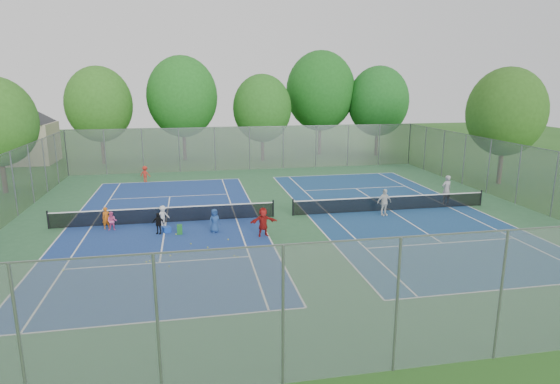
# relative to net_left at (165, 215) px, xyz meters

# --- Properties ---
(ground) EXTENTS (120.00, 120.00, 0.00)m
(ground) POSITION_rel_net_left_xyz_m (7.00, 0.00, -0.46)
(ground) COLOR #24561A
(ground) RESTS_ON ground
(court_pad) EXTENTS (32.00, 32.00, 0.01)m
(court_pad) POSITION_rel_net_left_xyz_m (7.00, 0.00, -0.45)
(court_pad) COLOR #2E633B
(court_pad) RESTS_ON ground
(court_left) EXTENTS (10.97, 23.77, 0.01)m
(court_left) POSITION_rel_net_left_xyz_m (0.00, 0.00, -0.44)
(court_left) COLOR navy
(court_left) RESTS_ON court_pad
(court_right) EXTENTS (10.97, 23.77, 0.01)m
(court_right) POSITION_rel_net_left_xyz_m (14.00, 0.00, -0.44)
(court_right) COLOR navy
(court_right) RESTS_ON court_pad
(net_left) EXTENTS (12.87, 0.10, 0.91)m
(net_left) POSITION_rel_net_left_xyz_m (0.00, 0.00, 0.00)
(net_left) COLOR black
(net_left) RESTS_ON ground
(net_right) EXTENTS (12.87, 0.10, 0.91)m
(net_right) POSITION_rel_net_left_xyz_m (14.00, 0.00, 0.00)
(net_right) COLOR black
(net_right) RESTS_ON ground
(fence_north) EXTENTS (32.00, 0.10, 4.00)m
(fence_north) POSITION_rel_net_left_xyz_m (7.00, 16.00, 1.54)
(fence_north) COLOR gray
(fence_north) RESTS_ON ground
(fence_south) EXTENTS (32.00, 0.10, 4.00)m
(fence_south) POSITION_rel_net_left_xyz_m (7.00, -16.00, 1.54)
(fence_south) COLOR gray
(fence_south) RESTS_ON ground
(fence_east) EXTENTS (0.10, 32.00, 4.00)m
(fence_east) POSITION_rel_net_left_xyz_m (23.00, 0.00, 1.54)
(fence_east) COLOR gray
(fence_east) RESTS_ON ground
(house) EXTENTS (11.03, 11.03, 7.30)m
(house) POSITION_rel_net_left_xyz_m (-15.00, 24.00, 3.76)
(house) COLOR #B7A88C
(house) RESTS_ON ground
(tree_nw) EXTENTS (6.40, 6.40, 9.58)m
(tree_nw) POSITION_rel_net_left_xyz_m (-7.00, 22.00, 5.44)
(tree_nw) COLOR #443326
(tree_nw) RESTS_ON ground
(tree_nl) EXTENTS (7.20, 7.20, 10.69)m
(tree_nl) POSITION_rel_net_left_xyz_m (1.00, 23.00, 6.09)
(tree_nl) COLOR #443326
(tree_nl) RESTS_ON ground
(tree_nc) EXTENTS (6.00, 6.00, 8.85)m
(tree_nc) POSITION_rel_net_left_xyz_m (9.00, 21.00, 4.94)
(tree_nc) COLOR #443326
(tree_nc) RESTS_ON ground
(tree_nr) EXTENTS (7.60, 7.60, 11.42)m
(tree_nr) POSITION_rel_net_left_xyz_m (16.00, 24.00, 6.59)
(tree_nr) COLOR #443326
(tree_nr) RESTS_ON ground
(tree_ne) EXTENTS (6.60, 6.60, 9.77)m
(tree_ne) POSITION_rel_net_left_xyz_m (22.00, 22.00, 5.51)
(tree_ne) COLOR #443326
(tree_ne) RESTS_ON ground
(tree_side_e) EXTENTS (6.00, 6.00, 9.20)m
(tree_side_e) POSITION_rel_net_left_xyz_m (26.00, 6.00, 5.29)
(tree_side_e) COLOR #443326
(tree_side_e) RESTS_ON ground
(ball_crate) EXTENTS (0.49, 0.49, 0.33)m
(ball_crate) POSITION_rel_net_left_xyz_m (0.14, -1.88, -0.29)
(ball_crate) COLOR #1745B1
(ball_crate) RESTS_ON ground
(ball_hopper) EXTENTS (0.28, 0.28, 0.54)m
(ball_hopper) POSITION_rel_net_left_xyz_m (0.84, -2.35, -0.19)
(ball_hopper) COLOR #217C2A
(ball_hopper) RESTS_ON ground
(student_a) EXTENTS (0.54, 0.46, 1.25)m
(student_a) POSITION_rel_net_left_xyz_m (-3.18, -0.60, 0.17)
(student_a) COLOR #CD6113
(student_a) RESTS_ON ground
(student_b) EXTENTS (0.56, 0.45, 1.06)m
(student_b) POSITION_rel_net_left_xyz_m (-2.83, -0.94, 0.08)
(student_b) COLOR pink
(student_b) RESTS_ON ground
(student_c) EXTENTS (0.89, 0.78, 1.19)m
(student_c) POSITION_rel_net_left_xyz_m (-0.11, -0.60, 0.14)
(student_c) COLOR silver
(student_c) RESTS_ON ground
(student_d) EXTENTS (0.75, 0.52, 1.18)m
(student_d) POSITION_rel_net_left_xyz_m (-0.28, -2.07, 0.14)
(student_d) COLOR black
(student_d) RESTS_ON ground
(student_e) EXTENTS (0.76, 0.63, 1.33)m
(student_e) POSITION_rel_net_left_xyz_m (2.72, -2.38, 0.21)
(student_e) COLOR navy
(student_e) RESTS_ON ground
(student_f) EXTENTS (1.50, 0.60, 1.57)m
(student_f) POSITION_rel_net_left_xyz_m (5.22, -3.51, 0.33)
(student_f) COLOR #A81B18
(student_f) RESTS_ON ground
(child_far_baseline) EXTENTS (0.97, 0.75, 1.33)m
(child_far_baseline) POSITION_rel_net_left_xyz_m (-2.14, 12.09, 0.21)
(child_far_baseline) COLOR red
(child_far_baseline) RESTS_ON ground
(instructor) EXTENTS (0.77, 0.56, 1.94)m
(instructor) POSITION_rel_net_left_xyz_m (18.42, 0.98, 0.52)
(instructor) COLOR #969698
(instructor) RESTS_ON ground
(teen_court_b) EXTENTS (1.04, 0.58, 1.67)m
(teen_court_b) POSITION_rel_net_left_xyz_m (13.13, -0.98, 0.38)
(teen_court_b) COLOR silver
(teen_court_b) RESTS_ON ground
(tennis_ball_0) EXTENTS (0.07, 0.07, 0.07)m
(tennis_ball_0) POSITION_rel_net_left_xyz_m (3.40, -6.24, -0.42)
(tennis_ball_0) COLOR #CAE334
(tennis_ball_0) RESTS_ON ground
(tennis_ball_1) EXTENTS (0.07, 0.07, 0.07)m
(tennis_ball_1) POSITION_rel_net_left_xyz_m (0.64, -2.43, -0.42)
(tennis_ball_1) COLOR #E3F037
(tennis_ball_1) RESTS_ON ground
(tennis_ball_2) EXTENTS (0.07, 0.07, 0.07)m
(tennis_ball_2) POSITION_rel_net_left_xyz_m (3.32, -3.85, -0.42)
(tennis_ball_2) COLOR yellow
(tennis_ball_2) RESTS_ON ground
(tennis_ball_3) EXTENTS (0.07, 0.07, 0.07)m
(tennis_ball_3) POSITION_rel_net_left_xyz_m (-0.45, -6.16, -0.42)
(tennis_ball_3) COLOR #CCE735
(tennis_ball_3) RESTS_ON ground
(tennis_ball_4) EXTENTS (0.07, 0.07, 0.07)m
(tennis_ball_4) POSITION_rel_net_left_xyz_m (0.18, -5.32, -0.42)
(tennis_ball_4) COLOR yellow
(tennis_ball_4) RESTS_ON ground
(tennis_ball_5) EXTENTS (0.07, 0.07, 0.07)m
(tennis_ball_5) POSITION_rel_net_left_xyz_m (0.44, -7.00, -0.42)
(tennis_ball_5) COLOR #BBD030
(tennis_ball_5) RESTS_ON ground
(tennis_ball_6) EXTENTS (0.07, 0.07, 0.07)m
(tennis_ball_6) POSITION_rel_net_left_xyz_m (0.45, -5.65, -0.42)
(tennis_ball_6) COLOR #DFEB36
(tennis_ball_6) RESTS_ON ground
(tennis_ball_7) EXTENTS (0.07, 0.07, 0.07)m
(tennis_ball_7) POSITION_rel_net_left_xyz_m (3.55, -6.41, -0.42)
(tennis_ball_7) COLOR #BDD631
(tennis_ball_7) RESTS_ON ground
(tennis_ball_8) EXTENTS (0.07, 0.07, 0.07)m
(tennis_ball_8) POSITION_rel_net_left_xyz_m (-0.59, -6.24, -0.42)
(tennis_ball_8) COLOR #AFC62E
(tennis_ball_8) RESTS_ON ground
(tennis_ball_9) EXTENTS (0.07, 0.07, 0.07)m
(tennis_ball_9) POSITION_rel_net_left_xyz_m (-4.06, -6.58, -0.42)
(tennis_ball_9) COLOR #DCF338
(tennis_ball_9) RESTS_ON ground
(tennis_ball_10) EXTENTS (0.07, 0.07, 0.07)m
(tennis_ball_10) POSITION_rel_net_left_xyz_m (2.23, -4.86, -0.42)
(tennis_ball_10) COLOR #C8E034
(tennis_ball_10) RESTS_ON ground
(tennis_ball_11) EXTENTS (0.07, 0.07, 0.07)m
(tennis_ball_11) POSITION_rel_net_left_xyz_m (1.41, -4.15, -0.42)
(tennis_ball_11) COLOR #B0C62E
(tennis_ball_11) RESTS_ON ground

